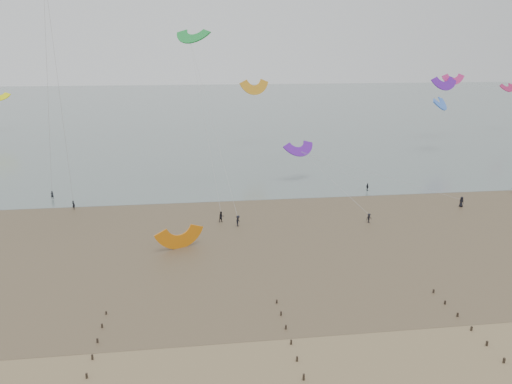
# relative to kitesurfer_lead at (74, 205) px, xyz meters

# --- Properties ---
(ground) EXTENTS (500.00, 500.00, 0.00)m
(ground) POSITION_rel_kitesurfer_lead_xyz_m (24.96, -48.93, -0.77)
(ground) COLOR brown
(ground) RESTS_ON ground
(sea_and_shore) EXTENTS (500.00, 665.00, 0.03)m
(sea_and_shore) POSITION_rel_kitesurfer_lead_xyz_m (20.89, -14.53, -0.76)
(sea_and_shore) COLOR #475654
(sea_and_shore) RESTS_ON ground
(kitesurfer_lead) EXTENTS (0.67, 0.61, 1.55)m
(kitesurfer_lead) POSITION_rel_kitesurfer_lead_xyz_m (0.00, 0.00, 0.00)
(kitesurfer_lead) COLOR black
(kitesurfer_lead) RESTS_ON ground
(kitesurfers) EXTENTS (109.40, 20.89, 1.86)m
(kitesurfers) POSITION_rel_kitesurfer_lead_xyz_m (53.16, -5.23, 0.06)
(kitesurfers) COLOR black
(kitesurfers) RESTS_ON ground
(grounded_kite) EXTENTS (7.24, 6.57, 3.25)m
(grounded_kite) POSITION_rel_kitesurfer_lead_xyz_m (18.36, -19.87, -0.77)
(grounded_kite) COLOR orange
(grounded_kite) RESTS_ON ground
(kites_airborne) EXTENTS (227.80, 116.37, 43.86)m
(kites_airborne) POSITION_rel_kitesurfer_lead_xyz_m (13.39, 40.93, 21.21)
(kites_airborne) COLOR blue
(kites_airborne) RESTS_ON ground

